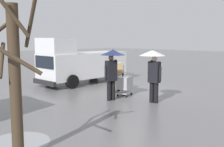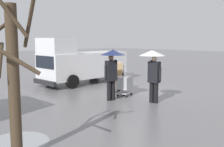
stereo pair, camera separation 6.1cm
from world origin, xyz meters
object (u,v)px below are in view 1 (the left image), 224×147
at_px(hand_dolly_boxes, 116,75).
at_px(shopping_cart_vendor, 125,83).
at_px(cargo_van_parked_right, 80,63).
at_px(pedestrian_pink_side, 112,62).
at_px(bare_tree_near, 15,77).
at_px(pedestrian_black_side, 153,63).

bearing_deg(hand_dolly_boxes, shopping_cart_vendor, 161.99).
xyz_separation_m(cargo_van_parked_right, pedestrian_pink_side, (-4.30, 1.82, 0.41)).
bearing_deg(cargo_van_parked_right, bare_tree_near, 133.07).
relative_size(hand_dolly_boxes, pedestrian_black_side, 0.66).
height_order(shopping_cart_vendor, pedestrian_pink_side, pedestrian_pink_side).
height_order(cargo_van_parked_right, shopping_cart_vendor, cargo_van_parked_right).
relative_size(pedestrian_pink_side, bare_tree_near, 0.63).
xyz_separation_m(hand_dolly_boxes, bare_tree_near, (-3.48, 6.71, 0.95)).
xyz_separation_m(shopping_cart_vendor, pedestrian_black_side, (-1.68, 0.19, 1.02)).
height_order(cargo_van_parked_right, pedestrian_black_side, cargo_van_parked_right).
relative_size(shopping_cart_vendor, bare_tree_near, 0.31).
xyz_separation_m(cargo_van_parked_right, bare_tree_near, (-6.79, 7.26, 0.59)).
bearing_deg(pedestrian_pink_side, hand_dolly_boxes, -52.19).
bearing_deg(bare_tree_near, shopping_cart_vendor, -67.33).
xyz_separation_m(cargo_van_parked_right, shopping_cart_vendor, (-4.09, 0.81, -0.61)).
height_order(hand_dolly_boxes, pedestrian_pink_side, pedestrian_pink_side).
height_order(shopping_cart_vendor, pedestrian_black_side, pedestrian_black_side).
xyz_separation_m(cargo_van_parked_right, hand_dolly_boxes, (-3.31, 0.55, -0.35)).
bearing_deg(bare_tree_near, pedestrian_black_side, -80.74).
bearing_deg(pedestrian_black_side, bare_tree_near, 99.26).
relative_size(cargo_van_parked_right, shopping_cart_vendor, 5.13).
height_order(cargo_van_parked_right, pedestrian_pink_side, cargo_van_parked_right).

